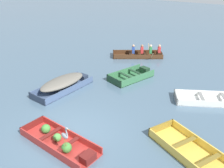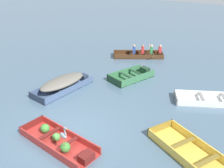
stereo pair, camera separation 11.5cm
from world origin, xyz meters
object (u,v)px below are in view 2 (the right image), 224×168
at_px(skiff_yellow_mid_moored, 197,158).
at_px(skiff_slate_blue_outer_moored, 63,83).
at_px(skiff_green_near_moored, 133,76).
at_px(skiff_white_far_moored, 216,101).
at_px(heron_on_dinghy, 64,135).
at_px(rowboat_dark_varnish_with_crew, 142,54).
at_px(dinghy_red_foreground, 59,142).

height_order(skiff_yellow_mid_moored, skiff_slate_blue_outer_moored, skiff_slate_blue_outer_moored).
distance_m(skiff_green_near_moored, skiff_white_far_moored, 4.73).
bearing_deg(skiff_slate_blue_outer_moored, skiff_green_near_moored, 52.97).
bearing_deg(heron_on_dinghy, skiff_green_near_moored, 98.25).
xyz_separation_m(skiff_slate_blue_outer_moored, rowboat_dark_varnish_with_crew, (1.27, 6.91, -0.18)).
distance_m(skiff_green_near_moored, rowboat_dark_varnish_with_crew, 3.85).
height_order(skiff_yellow_mid_moored, rowboat_dark_varnish_with_crew, rowboat_dark_varnish_with_crew).
xyz_separation_m(dinghy_red_foreground, skiff_green_near_moored, (-0.44, 6.74, 0.01)).
relative_size(dinghy_red_foreground, skiff_white_far_moored, 0.91).
distance_m(rowboat_dark_varnish_with_crew, heron_on_dinghy, 10.97).
relative_size(skiff_green_near_moored, skiff_slate_blue_outer_moored, 0.83).
relative_size(skiff_yellow_mid_moored, skiff_slate_blue_outer_moored, 1.07).
bearing_deg(rowboat_dark_varnish_with_crew, skiff_slate_blue_outer_moored, -100.39).
relative_size(rowboat_dark_varnish_with_crew, heron_on_dinghy, 4.28).
bearing_deg(rowboat_dark_varnish_with_crew, heron_on_dinghy, -78.39).
relative_size(skiff_white_far_moored, rowboat_dark_varnish_with_crew, 1.03).
distance_m(dinghy_red_foreground, skiff_slate_blue_outer_moored, 4.54).
height_order(skiff_green_near_moored, skiff_white_far_moored, skiff_green_near_moored).
bearing_deg(dinghy_red_foreground, rowboat_dark_varnish_with_crew, 98.84).
bearing_deg(heron_on_dinghy, dinghy_red_foreground, 150.93).
bearing_deg(dinghy_red_foreground, skiff_yellow_mid_moored, 21.97).
bearing_deg(dinghy_red_foreground, skiff_green_near_moored, 93.73).
relative_size(skiff_green_near_moored, skiff_white_far_moored, 0.78).
relative_size(skiff_yellow_mid_moored, skiff_white_far_moored, 1.00).
relative_size(dinghy_red_foreground, heron_on_dinghy, 4.02).
bearing_deg(skiff_white_far_moored, rowboat_dark_varnish_with_crew, 145.03).
height_order(skiff_slate_blue_outer_moored, rowboat_dark_varnish_with_crew, rowboat_dark_varnish_with_crew).
bearing_deg(heron_on_dinghy, rowboat_dark_varnish_with_crew, 101.61).
bearing_deg(skiff_green_near_moored, dinghy_red_foreground, -86.27).
xyz_separation_m(skiff_green_near_moored, skiff_slate_blue_outer_moored, (-2.45, -3.24, 0.25)).
bearing_deg(skiff_slate_blue_outer_moored, dinghy_red_foreground, -50.49).
bearing_deg(skiff_white_far_moored, heron_on_dinghy, -119.12).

